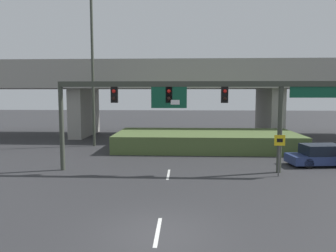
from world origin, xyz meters
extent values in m
plane|color=#2D2D30|center=(0.00, 0.00, 0.00)|extent=(160.00, 160.00, 0.00)
cube|color=silver|center=(0.00, 0.06, 0.00)|extent=(0.14, 2.40, 0.01)
cube|color=silver|center=(0.00, 7.99, 0.00)|extent=(0.14, 2.40, 0.01)
cube|color=silver|center=(0.00, 15.92, 0.00)|extent=(0.14, 2.40, 0.01)
cube|color=silver|center=(0.00, 23.84, 0.00)|extent=(0.14, 2.40, 0.01)
cube|color=silver|center=(0.00, 31.77, 0.00)|extent=(0.14, 2.40, 0.01)
cylinder|color=#383D33|center=(-6.56, 8.80, 2.71)|extent=(0.28, 0.28, 5.42)
cylinder|color=#383D33|center=(6.56, 8.80, 2.71)|extent=(0.28, 0.28, 5.42)
cube|color=#383D33|center=(1.76, 8.80, 5.26)|extent=(16.64, 0.32, 0.32)
cube|color=black|center=(-3.28, 8.80, 4.62)|extent=(0.40, 0.28, 0.95)
sphere|color=red|center=(-3.28, 8.62, 4.84)|extent=(0.22, 0.22, 0.22)
sphere|color=black|center=(-3.28, 8.62, 4.41)|extent=(0.22, 0.22, 0.22)
cube|color=black|center=(0.00, 8.80, 4.62)|extent=(0.40, 0.28, 0.95)
sphere|color=red|center=(0.00, 8.62, 4.84)|extent=(0.22, 0.22, 0.22)
sphere|color=black|center=(0.00, 8.62, 4.41)|extent=(0.22, 0.22, 0.22)
cube|color=black|center=(3.28, 8.80, 4.62)|extent=(0.40, 0.28, 0.95)
sphere|color=red|center=(3.28, 8.62, 4.84)|extent=(0.22, 0.22, 0.22)
sphere|color=black|center=(3.28, 8.62, 4.41)|extent=(0.22, 0.22, 0.22)
cube|color=#0F4C33|center=(0.00, 8.70, 4.47)|extent=(2.11, 0.08, 1.26)
cube|color=white|center=(0.37, 8.65, 4.19)|extent=(0.53, 0.03, 0.28)
cube|color=#0F4C33|center=(8.50, 8.74, 4.78)|extent=(2.92, 0.07, 0.64)
cylinder|color=#4C4C4C|center=(6.28, 7.84, 1.21)|extent=(0.08, 0.08, 2.43)
cube|color=yellow|center=(6.28, 7.79, 2.08)|extent=(0.60, 0.03, 0.60)
cube|color=black|center=(6.28, 7.78, 2.08)|extent=(0.33, 0.01, 0.21)
cylinder|color=#383D33|center=(-7.15, 18.08, 8.20)|extent=(0.24, 0.24, 16.40)
cube|color=gray|center=(0.00, 25.36, 6.16)|extent=(47.95, 9.08, 1.90)
cube|color=gray|center=(0.00, 21.02, 7.56)|extent=(47.95, 0.40, 0.90)
cube|color=gray|center=(-10.19, 25.36, 2.60)|extent=(1.40, 7.26, 5.21)
cube|color=gray|center=(10.19, 25.36, 2.60)|extent=(1.40, 7.26, 5.21)
cube|color=#4C6033|center=(2.81, 17.20, 0.70)|extent=(15.16, 6.95, 1.39)
cube|color=navy|center=(10.08, 10.89, 0.44)|extent=(4.82, 2.32, 0.56)
cube|color=black|center=(9.89, 10.86, 1.05)|extent=(2.58, 1.88, 0.66)
cylinder|color=black|center=(8.56, 11.50, 0.32)|extent=(0.66, 0.29, 0.64)
cylinder|color=black|center=(8.74, 9.94, 0.32)|extent=(0.66, 0.29, 0.64)
camera|label=1|loc=(0.86, -10.70, 4.72)|focal=35.00mm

